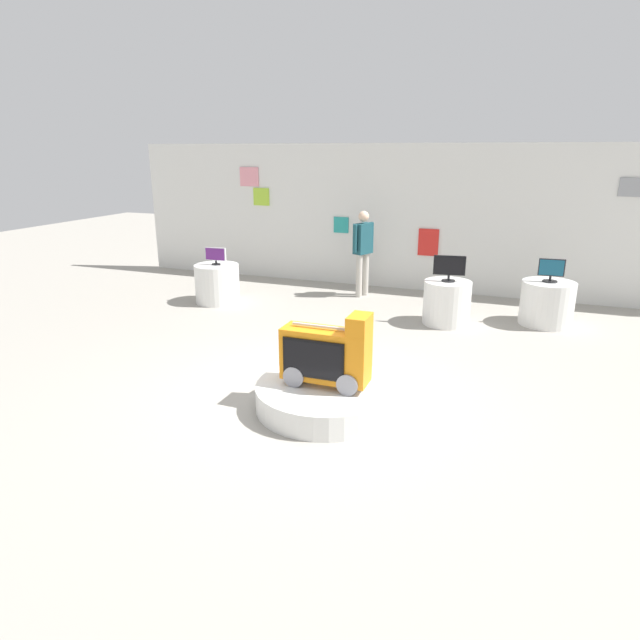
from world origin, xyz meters
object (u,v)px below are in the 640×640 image
(tv_on_left_rear, at_px, (449,267))
(novelty_firetruck_tv, at_px, (327,357))
(display_pedestal_left_rear, at_px, (447,303))
(display_pedestal_right_rear, at_px, (217,284))
(main_display_pedestal, at_px, (325,396))
(shopper_browsing_near_truck, at_px, (363,247))
(tv_on_right_rear, at_px, (216,255))
(display_pedestal_center_rear, at_px, (547,303))
(tv_on_center_rear, at_px, (551,270))

(tv_on_left_rear, bearing_deg, novelty_firetruck_tv, -102.28)
(display_pedestal_left_rear, relative_size, display_pedestal_right_rear, 0.93)
(tv_on_left_rear, xyz_separation_m, display_pedestal_right_rear, (-4.19, -0.16, -0.59))
(main_display_pedestal, bearing_deg, shopper_browsing_near_truck, 101.72)
(novelty_firetruck_tv, height_order, display_pedestal_left_rear, novelty_firetruck_tv)
(display_pedestal_right_rear, bearing_deg, shopper_browsing_near_truck, 30.15)
(tv_on_right_rear, bearing_deg, novelty_firetruck_tv, -45.03)
(display_pedestal_center_rear, bearing_deg, display_pedestal_right_rear, -173.04)
(display_pedestal_left_rear, height_order, tv_on_left_rear, tv_on_left_rear)
(display_pedestal_left_rear, bearing_deg, tv_on_right_rear, -177.72)
(novelty_firetruck_tv, bearing_deg, tv_on_right_rear, 134.97)
(display_pedestal_center_rear, xyz_separation_m, display_pedestal_right_rear, (-5.72, -0.70, 0.00))
(main_display_pedestal, distance_m, novelty_firetruck_tv, 0.47)
(main_display_pedestal, bearing_deg, novelty_firetruck_tv, -19.56)
(main_display_pedestal, xyz_separation_m, display_pedestal_right_rear, (-3.40, 3.42, 0.22))
(display_pedestal_center_rear, bearing_deg, display_pedestal_left_rear, -160.69)
(main_display_pedestal, distance_m, shopper_browsing_near_truck, 4.98)
(main_display_pedestal, bearing_deg, tv_on_left_rear, 77.42)
(main_display_pedestal, distance_m, tv_on_left_rear, 3.75)
(main_display_pedestal, relative_size, display_pedestal_right_rear, 1.88)
(display_pedestal_center_rear, height_order, display_pedestal_right_rear, same)
(main_display_pedestal, height_order, shopper_browsing_near_truck, shopper_browsing_near_truck)
(novelty_firetruck_tv, height_order, tv_on_center_rear, novelty_firetruck_tv)
(display_pedestal_left_rear, distance_m, display_pedestal_right_rear, 4.20)
(main_display_pedestal, bearing_deg, tv_on_center_rear, 60.48)
(novelty_firetruck_tv, distance_m, display_pedestal_center_rear, 4.73)
(display_pedestal_left_rear, xyz_separation_m, tv_on_right_rear, (-4.20, -0.17, 0.53))
(display_pedestal_center_rear, relative_size, shopper_browsing_near_truck, 0.51)
(tv_on_left_rear, bearing_deg, shopper_browsing_near_truck, 145.49)
(novelty_firetruck_tv, xyz_separation_m, display_pedestal_left_rear, (0.78, 3.59, -0.25))
(display_pedestal_left_rear, relative_size, tv_on_center_rear, 1.92)
(tv_on_left_rear, distance_m, tv_on_center_rear, 1.62)
(novelty_firetruck_tv, xyz_separation_m, display_pedestal_right_rear, (-3.41, 3.42, -0.25))
(display_pedestal_left_rear, bearing_deg, main_display_pedestal, -102.57)
(display_pedestal_center_rear, xyz_separation_m, tv_on_right_rear, (-5.73, -0.70, 0.53))
(novelty_firetruck_tv, relative_size, display_pedestal_center_rear, 1.14)
(display_pedestal_left_rear, bearing_deg, display_pedestal_right_rear, -177.78)
(display_pedestal_center_rear, bearing_deg, tv_on_left_rear, -160.56)
(novelty_firetruck_tv, distance_m, display_pedestal_right_rear, 4.84)
(display_pedestal_center_rear, distance_m, display_pedestal_right_rear, 5.77)
(main_display_pedestal, height_order, novelty_firetruck_tv, novelty_firetruck_tv)
(display_pedestal_right_rear, height_order, tv_on_right_rear, tv_on_right_rear)
(tv_on_right_rear, bearing_deg, display_pedestal_right_rear, 86.02)
(display_pedestal_left_rear, bearing_deg, display_pedestal_center_rear, 19.31)
(tv_on_center_rear, distance_m, tv_on_right_rear, 5.77)
(tv_on_left_rear, relative_size, display_pedestal_right_rear, 0.61)
(display_pedestal_right_rear, bearing_deg, display_pedestal_center_rear, 6.96)
(novelty_firetruck_tv, distance_m, shopper_browsing_near_truck, 4.94)
(main_display_pedestal, relative_size, tv_on_left_rear, 3.07)
(display_pedestal_left_rear, bearing_deg, shopper_browsing_near_truck, 145.59)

